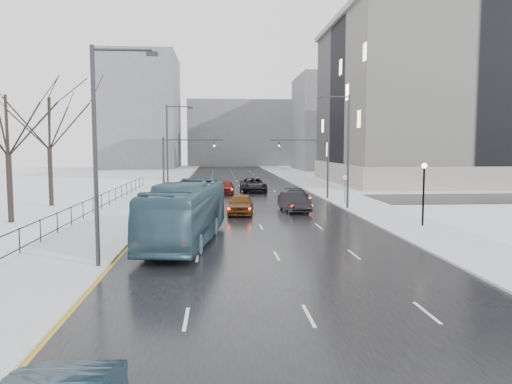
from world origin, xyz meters
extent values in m
cube|color=black|center=(0.00, 60.00, 0.02)|extent=(16.00, 150.00, 0.04)
cube|color=black|center=(0.00, 48.00, 0.02)|extent=(130.00, 10.00, 0.04)
cube|color=silver|center=(-10.50, 60.00, 0.08)|extent=(5.00, 150.00, 0.16)
cube|color=silver|center=(10.50, 60.00, 0.08)|extent=(5.00, 150.00, 0.16)
cube|color=white|center=(-20.00, 60.00, 0.06)|extent=(14.00, 150.00, 0.12)
cube|color=black|center=(-13.00, 30.00, 1.41)|extent=(0.04, 70.00, 0.05)
cube|color=black|center=(-13.00, 30.00, 0.41)|extent=(0.04, 70.00, 0.05)
cylinder|color=black|center=(-13.00, 30.00, 0.81)|extent=(0.06, 0.06, 1.30)
cylinder|color=#2D2D33|center=(8.40, 40.00, 5.00)|extent=(0.20, 0.20, 10.00)
cylinder|color=#2D2D33|center=(7.10, 40.00, 9.80)|extent=(2.60, 0.12, 0.12)
cube|color=#2D2D33|center=(5.80, 40.00, 9.65)|extent=(0.50, 0.25, 0.18)
cylinder|color=#2D2D33|center=(-8.40, 20.00, 5.00)|extent=(0.20, 0.20, 10.00)
cylinder|color=#2D2D33|center=(-7.10, 20.00, 9.80)|extent=(2.60, 0.12, 0.12)
cube|color=#2D2D33|center=(-5.80, 20.00, 9.65)|extent=(0.50, 0.25, 0.18)
cylinder|color=#2D2D33|center=(-8.40, 52.00, 5.00)|extent=(0.20, 0.20, 10.00)
cylinder|color=#2D2D33|center=(-7.10, 52.00, 9.80)|extent=(2.60, 0.12, 0.12)
cube|color=#2D2D33|center=(-5.80, 52.00, 9.65)|extent=(0.50, 0.25, 0.18)
cylinder|color=black|center=(11.00, 30.00, 2.16)|extent=(0.14, 0.14, 4.00)
sphere|color=#FFE5B2|center=(11.00, 30.00, 4.26)|extent=(0.36, 0.36, 0.36)
cylinder|color=#2D2D33|center=(8.40, 48.00, 3.25)|extent=(0.20, 0.20, 6.50)
cylinder|color=#2D2D33|center=(5.40, 48.00, 6.20)|extent=(6.00, 0.12, 0.12)
imported|color=#2D2D33|center=(3.30, 48.00, 5.60)|extent=(0.15, 0.18, 0.90)
sphere|color=#19FF33|center=(3.30, 47.85, 5.60)|extent=(0.16, 0.16, 0.16)
cylinder|color=#2D2D33|center=(-8.40, 48.00, 3.25)|extent=(0.20, 0.20, 6.50)
cylinder|color=#2D2D33|center=(-5.40, 48.00, 6.20)|extent=(6.00, 0.12, 0.12)
imported|color=#2D2D33|center=(-3.30, 48.00, 5.60)|extent=(0.15, 0.18, 0.90)
sphere|color=#19FF33|center=(-3.30, 47.85, 5.60)|extent=(0.16, 0.16, 0.16)
cylinder|color=#2D2D33|center=(9.20, 44.00, 1.41)|extent=(0.06, 0.06, 2.50)
cylinder|color=white|center=(9.20, 44.00, 2.56)|extent=(0.60, 0.03, 0.60)
torus|color=#B20C0C|center=(9.20, 44.00, 2.56)|extent=(0.58, 0.06, 0.58)
cube|color=gray|center=(35.00, 72.00, 12.00)|extent=(40.00, 30.00, 24.00)
cube|color=gray|center=(35.00, 72.00, 24.40)|extent=(41.00, 31.00, 0.80)
cube|color=gray|center=(35.00, 72.00, 1.50)|extent=(40.60, 30.60, 3.00)
cube|color=slate|center=(28.00, 115.00, 11.00)|extent=(24.00, 20.00, 22.00)
cube|color=slate|center=(-22.00, 125.00, 14.00)|extent=(18.00, 22.00, 28.00)
cube|color=slate|center=(4.00, 140.00, 9.00)|extent=(30.00, 18.00, 18.00)
imported|color=#37596B|center=(-4.80, 25.98, 1.78)|extent=(4.56, 12.75, 3.47)
imported|color=#592F0F|center=(-1.11, 37.51, 0.88)|extent=(2.44, 5.11, 1.69)
imported|color=black|center=(3.50, 38.89, 0.85)|extent=(2.35, 5.11, 1.62)
imported|color=black|center=(1.31, 56.95, 0.90)|extent=(3.12, 6.29, 1.71)
imported|color=black|center=(4.69, 44.43, 0.73)|extent=(2.08, 4.82, 1.38)
imported|color=#5C150F|center=(-2.08, 54.68, 0.86)|extent=(2.16, 4.89, 1.64)
camera|label=1|loc=(-2.94, -2.75, 5.61)|focal=35.00mm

